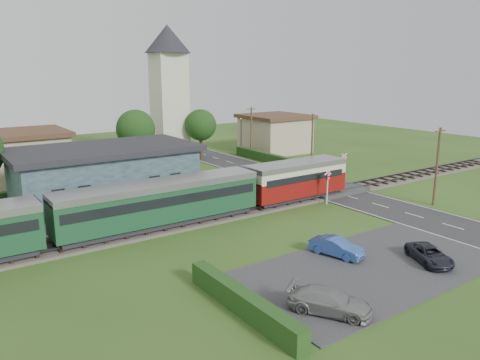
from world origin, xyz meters
TOP-DOWN VIEW (x-y plane):
  - ground at (0.00, 0.00)m, footprint 120.00×120.00m
  - railway_track at (0.00, 2.00)m, footprint 76.00×3.20m
  - road at (10.00, 0.00)m, footprint 6.00×70.00m
  - car_park at (-1.50, -12.00)m, footprint 17.00×9.00m
  - crossing_deck at (10.00, 2.00)m, footprint 6.20×3.40m
  - platform at (-10.00, 5.20)m, footprint 30.00×3.00m
  - equipment_hut at (-18.00, 5.20)m, footprint 2.30×2.30m
  - station_building at (-10.00, 10.99)m, footprint 16.00×9.00m
  - train at (-12.03, 2.00)m, footprint 43.20×2.90m
  - church_tower at (5.00, 28.00)m, footprint 6.00×6.00m
  - house_west at (-15.00, 25.00)m, footprint 10.80×8.80m
  - house_east at (20.00, 24.00)m, footprint 8.80×8.80m
  - hedge_carpark at (-11.00, -12.00)m, footprint 0.80×9.00m
  - hedge_roadside at (14.20, 16.00)m, footprint 0.80×18.00m
  - hedge_station at (-10.00, 15.50)m, footprint 22.00×0.80m
  - tree_b at (-2.00, 23.00)m, footprint 4.60×4.60m
  - tree_c at (8.00, 25.00)m, footprint 4.20×4.20m
  - utility_pole_b at (14.20, -6.00)m, footprint 1.40×0.22m
  - utility_pole_c at (14.20, 10.00)m, footprint 1.40×0.22m
  - utility_pole_d at (14.20, 22.00)m, footprint 1.40×0.22m
  - crossing_signal_near at (6.40, -0.41)m, footprint 0.84×0.28m
  - crossing_signal_far at (13.60, 4.39)m, footprint 0.84×0.28m
  - streetlamp_east at (16.00, 27.00)m, footprint 0.30×0.30m
  - car_on_road at (9.56, 9.85)m, footprint 3.13×1.60m
  - car_park_blue at (-1.81, -9.50)m, footprint 2.17×3.79m
  - car_park_silver at (-7.50, -14.50)m, footprint 3.73×4.48m
  - car_park_dark at (2.20, -13.60)m, footprint 3.15×4.07m
  - pedestrian_near at (-3.73, 5.49)m, footprint 0.71×0.59m
  - pedestrian_far at (-15.15, 5.32)m, footprint 0.81×0.92m

SIDE VIEW (x-z plane):
  - ground at x=0.00m, z-range 0.00..0.00m
  - road at x=10.00m, z-range 0.00..0.05m
  - car_park at x=-1.50m, z-range 0.00..0.08m
  - railway_track at x=0.00m, z-range -0.13..0.36m
  - crossing_deck at x=10.00m, z-range 0.00..0.45m
  - platform at x=-10.00m, z-range 0.00..0.45m
  - car_on_road at x=9.56m, z-range 0.05..1.07m
  - car_park_dark at x=2.20m, z-range 0.08..1.11m
  - hedge_carpark at x=-11.00m, z-range 0.00..1.20m
  - hedge_roadside at x=14.20m, z-range 0.00..1.20m
  - hedge_station at x=-10.00m, z-range 0.00..1.30m
  - car_park_blue at x=-1.81m, z-range 0.08..1.26m
  - car_park_silver at x=-7.50m, z-range 0.08..1.30m
  - pedestrian_far at x=-15.15m, z-range 0.45..2.04m
  - pedestrian_near at x=-3.73m, z-range 0.45..2.13m
  - equipment_hut at x=-18.00m, z-range 0.47..3.02m
  - crossing_signal_near at x=6.40m, z-range 0.50..3.78m
  - crossing_signal_far at x=13.60m, z-range 0.50..3.78m
  - train at x=-12.03m, z-range 0.48..3.88m
  - station_building at x=-10.00m, z-range 0.04..5.34m
  - house_west at x=-15.00m, z-range 0.04..5.54m
  - house_east at x=20.00m, z-range 0.05..5.55m
  - streetlamp_east at x=16.00m, z-range 0.46..5.62m
  - utility_pole_b at x=14.20m, z-range 0.13..7.13m
  - utility_pole_c at x=14.20m, z-range 0.13..7.13m
  - utility_pole_d at x=14.20m, z-range 0.13..7.13m
  - tree_c at x=8.00m, z-range 1.26..8.04m
  - tree_b at x=-2.00m, z-range 1.35..8.69m
  - church_tower at x=5.00m, z-range 1.43..19.03m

